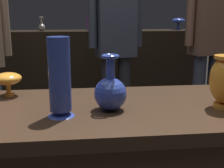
{
  "coord_description": "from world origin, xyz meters",
  "views": [
    {
      "loc": [
        -0.14,
        -1.17,
        1.17
      ],
      "look_at": [
        -0.01,
        -0.02,
        0.9
      ],
      "focal_mm": 47.66,
      "sensor_mm": 36.0,
      "label": 1
    }
  ],
  "objects_px": {
    "shelf_vase_left": "(42,26)",
    "visitor_near_right": "(210,35)",
    "shelf_vase_center": "(89,23)",
    "visitor_center_back": "(116,38)",
    "vase_centerpiece": "(110,92)",
    "shelf_vase_far_right": "(178,21)",
    "vase_left_accent": "(60,79)",
    "vase_tall_behind": "(8,79)",
    "shelf_vase_right": "(135,21)"
  },
  "relations": [
    {
      "from": "shelf_vase_left",
      "to": "visitor_near_right",
      "type": "relative_size",
      "value": 0.09
    },
    {
      "from": "shelf_vase_center",
      "to": "visitor_center_back",
      "type": "distance_m",
      "value": 0.95
    },
    {
      "from": "vase_centerpiece",
      "to": "visitor_center_back",
      "type": "bearing_deg",
      "value": 81.73
    },
    {
      "from": "vase_centerpiece",
      "to": "shelf_vase_left",
      "type": "relative_size",
      "value": 1.48
    },
    {
      "from": "vase_centerpiece",
      "to": "shelf_vase_left",
      "type": "xyz_separation_m",
      "value": [
        -0.5,
        2.21,
        0.16
      ]
    },
    {
      "from": "shelf_vase_far_right",
      "to": "shelf_vase_left",
      "type": "bearing_deg",
      "value": -176.12
    },
    {
      "from": "vase_centerpiece",
      "to": "vase_left_accent",
      "type": "relative_size",
      "value": 0.75
    },
    {
      "from": "shelf_vase_left",
      "to": "shelf_vase_far_right",
      "type": "distance_m",
      "value": 1.56
    },
    {
      "from": "visitor_center_back",
      "to": "visitor_near_right",
      "type": "xyz_separation_m",
      "value": [
        0.81,
        -0.04,
        0.01
      ]
    },
    {
      "from": "vase_tall_behind",
      "to": "shelf_vase_center",
      "type": "bearing_deg",
      "value": 77.16
    },
    {
      "from": "shelf_vase_left",
      "to": "visitor_near_right",
      "type": "height_order",
      "value": "visitor_near_right"
    },
    {
      "from": "shelf_vase_center",
      "to": "shelf_vase_right",
      "type": "distance_m",
      "value": 0.52
    },
    {
      "from": "shelf_vase_center",
      "to": "visitor_center_back",
      "type": "bearing_deg",
      "value": -78.87
    },
    {
      "from": "vase_tall_behind",
      "to": "shelf_vase_right",
      "type": "distance_m",
      "value": 2.25
    },
    {
      "from": "shelf_vase_left",
      "to": "visitor_center_back",
      "type": "xyz_separation_m",
      "value": [
        0.7,
        -0.83,
        -0.06
      ]
    },
    {
      "from": "vase_centerpiece",
      "to": "shelf_vase_center",
      "type": "distance_m",
      "value": 2.31
    },
    {
      "from": "vase_left_accent",
      "to": "shelf_vase_right",
      "type": "distance_m",
      "value": 2.44
    },
    {
      "from": "vase_left_accent",
      "to": "shelf_vase_left",
      "type": "xyz_separation_m",
      "value": [
        -0.31,
        2.25,
        0.1
      ]
    },
    {
      "from": "shelf_vase_far_right",
      "to": "visitor_near_right",
      "type": "height_order",
      "value": "visitor_near_right"
    },
    {
      "from": "vase_tall_behind",
      "to": "visitor_near_right",
      "type": "xyz_separation_m",
      "value": [
        1.46,
        1.08,
        0.11
      ]
    },
    {
      "from": "shelf_vase_center",
      "to": "visitor_near_right",
      "type": "bearing_deg",
      "value": -44.13
    },
    {
      "from": "vase_centerpiece",
      "to": "shelf_vase_left",
      "type": "distance_m",
      "value": 2.27
    },
    {
      "from": "visitor_near_right",
      "to": "visitor_center_back",
      "type": "bearing_deg",
      "value": -13.45
    },
    {
      "from": "vase_tall_behind",
      "to": "shelf_vase_left",
      "type": "xyz_separation_m",
      "value": [
        -0.05,
        1.95,
        0.16
      ]
    },
    {
      "from": "vase_tall_behind",
      "to": "visitor_near_right",
      "type": "height_order",
      "value": "visitor_near_right"
    },
    {
      "from": "shelf_vase_right",
      "to": "shelf_vase_center",
      "type": "bearing_deg",
      "value": 177.26
    },
    {
      "from": "shelf_vase_far_right",
      "to": "visitor_near_right",
      "type": "bearing_deg",
      "value": -92.94
    },
    {
      "from": "vase_centerpiece",
      "to": "shelf_vase_right",
      "type": "relative_size",
      "value": 1.44
    },
    {
      "from": "shelf_vase_left",
      "to": "vase_left_accent",
      "type": "bearing_deg",
      "value": -82.17
    },
    {
      "from": "vase_left_accent",
      "to": "visitor_near_right",
      "type": "distance_m",
      "value": 1.84
    },
    {
      "from": "shelf_vase_center",
      "to": "shelf_vase_right",
      "type": "bearing_deg",
      "value": -2.74
    },
    {
      "from": "vase_tall_behind",
      "to": "shelf_vase_center",
      "type": "relative_size",
      "value": 0.75
    },
    {
      "from": "visitor_near_right",
      "to": "vase_tall_behind",
      "type": "bearing_deg",
      "value": 25.69
    },
    {
      "from": "shelf_vase_right",
      "to": "visitor_center_back",
      "type": "xyz_separation_m",
      "value": [
        -0.34,
        -0.9,
        -0.11
      ]
    },
    {
      "from": "vase_centerpiece",
      "to": "vase_left_accent",
      "type": "distance_m",
      "value": 0.21
    },
    {
      "from": "vase_centerpiece",
      "to": "vase_left_accent",
      "type": "height_order",
      "value": "vase_left_accent"
    },
    {
      "from": "vase_left_accent",
      "to": "visitor_near_right",
      "type": "bearing_deg",
      "value": 49.21
    },
    {
      "from": "shelf_vase_left",
      "to": "visitor_center_back",
      "type": "bearing_deg",
      "value": -49.71
    },
    {
      "from": "visitor_center_back",
      "to": "shelf_vase_far_right",
      "type": "bearing_deg",
      "value": -143.87
    },
    {
      "from": "vase_tall_behind",
      "to": "vase_centerpiece",
      "type": "bearing_deg",
      "value": -30.15
    },
    {
      "from": "vase_tall_behind",
      "to": "shelf_vase_right",
      "type": "bearing_deg",
      "value": 63.96
    },
    {
      "from": "shelf_vase_far_right",
      "to": "visitor_near_right",
      "type": "distance_m",
      "value": 0.98
    },
    {
      "from": "vase_centerpiece",
      "to": "visitor_near_right",
      "type": "relative_size",
      "value": 0.13
    },
    {
      "from": "vase_centerpiece",
      "to": "vase_tall_behind",
      "type": "bearing_deg",
      "value": 149.85
    },
    {
      "from": "shelf_vase_left",
      "to": "visitor_center_back",
      "type": "height_order",
      "value": "visitor_center_back"
    },
    {
      "from": "vase_tall_behind",
      "to": "shelf_vase_far_right",
      "type": "relative_size",
      "value": 0.81
    },
    {
      "from": "shelf_vase_far_right",
      "to": "shelf_vase_center",
      "type": "bearing_deg",
      "value": -179.5
    },
    {
      "from": "shelf_vase_left",
      "to": "shelf_vase_right",
      "type": "xyz_separation_m",
      "value": [
        1.04,
        0.07,
        0.05
      ]
    },
    {
      "from": "visitor_center_back",
      "to": "visitor_near_right",
      "type": "relative_size",
      "value": 0.99
    },
    {
      "from": "shelf_vase_far_right",
      "to": "vase_tall_behind",
      "type": "bearing_deg",
      "value": -126.28
    }
  ]
}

